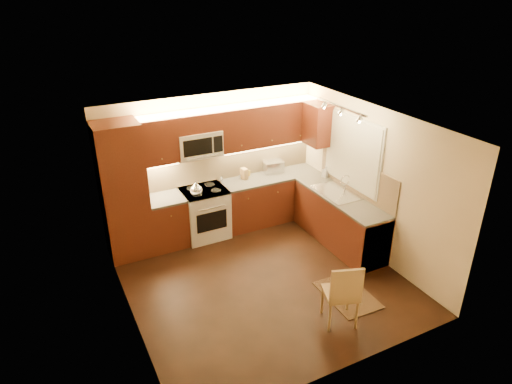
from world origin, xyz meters
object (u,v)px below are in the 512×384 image
toaster_oven (273,166)px  soap_bottle (325,172)px  kettle (196,188)px  knife_block (244,174)px  stove (205,213)px  sink (336,189)px  microwave (198,144)px  dining_chair (341,292)px

toaster_oven → soap_bottle: size_ratio=1.75×
kettle → soap_bottle: kettle is taller
toaster_oven → knife_block: (-0.63, -0.05, -0.01)m
stove → sink: bearing=-29.4°
stove → kettle: 0.62m
microwave → toaster_oven: bearing=2.2°
sink → dining_chair: bearing=-123.7°
stove → toaster_oven: toaster_oven is taller
sink → dining_chair: 2.25m
toaster_oven → knife_block: 0.63m
stove → soap_bottle: soap_bottle is taller
toaster_oven → dining_chair: 3.26m
sink → soap_bottle: bearing=70.4°
dining_chair → stove: bearing=123.9°
toaster_oven → knife_block: toaster_oven is taller
toaster_oven → dining_chair: size_ratio=0.38×
stove → toaster_oven: bearing=7.4°
microwave → kettle: (-0.18, -0.26, -0.68)m
stove → soap_bottle: bearing=-11.7°
microwave → kettle: microwave is taller
microwave → dining_chair: (0.78, -3.09, -1.24)m
microwave → stove: bearing=-90.0°
microwave → sink: (2.00, -1.26, -0.74)m
microwave → soap_bottle: microwave is taller
microwave → dining_chair: size_ratio=0.79×
microwave → sink: bearing=-32.2°
kettle → soap_bottle: size_ratio=1.14×
microwave → toaster_oven: 1.65m
sink → kettle: bearing=155.5°
kettle → toaster_oven: size_ratio=0.65×
sink → knife_block: 1.71m
kettle → knife_block: bearing=30.2°
stove → toaster_oven: (1.48, 0.19, 0.55)m
knife_block → toaster_oven: bearing=-2.8°
microwave → knife_block: 1.12m
microwave → knife_block: microwave is taller
stove → toaster_oven: 1.59m
stove → soap_bottle: (2.24, -0.46, 0.54)m
knife_block → dining_chair: bearing=-98.7°
kettle → microwave: bearing=71.0°
stove → microwave: microwave is taller
soap_bottle → dining_chair: 2.93m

